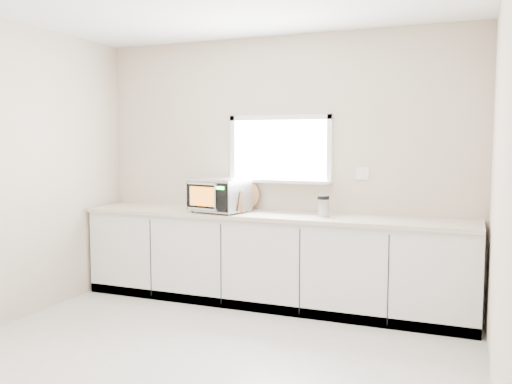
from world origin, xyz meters
The scene contains 8 objects.
ground centered at (0.00, 0.00, 0.00)m, with size 4.00×4.00×0.00m, color beige.
back_wall centered at (0.00, 2.00, 1.36)m, with size 4.00×0.17×2.70m.
cabinets centered at (0.00, 1.70, 0.44)m, with size 3.92×0.60×0.88m, color silver.
countertop centered at (0.00, 1.69, 0.90)m, with size 3.92×0.64×0.04m, color beige.
microwave centered at (-0.52, 1.61, 1.10)m, with size 0.60×0.51×0.34m.
knife_block centered at (-0.29, 1.58, 1.04)m, with size 0.10×0.19×0.27m.
cutting_board centered at (-0.36, 1.94, 1.07)m, with size 0.30×0.30×0.02m, color #9E673D.
coffee_grinder centered at (0.54, 1.69, 1.02)m, with size 0.14×0.14×0.20m.
Camera 1 is at (1.84, -3.28, 1.63)m, focal length 38.00 mm.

